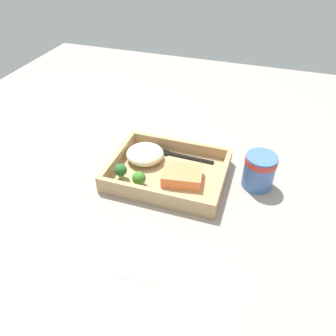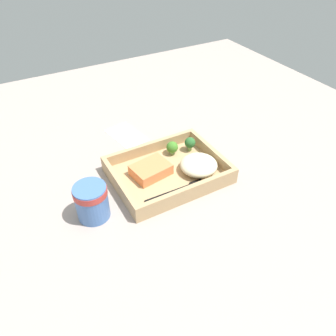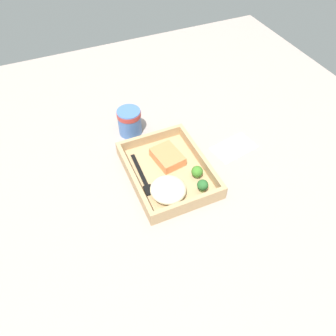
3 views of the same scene
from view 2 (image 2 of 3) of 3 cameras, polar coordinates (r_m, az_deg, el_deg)
ground_plane at (r=85.70cm, az=0.00°, el=-1.91°), size 160.00×160.00×2.00cm
takeout_tray at (r=84.66cm, az=0.00°, el=-1.10°), size 27.99×21.49×1.20cm
tray_rim at (r=83.27cm, az=0.00°, el=0.03°), size 27.99×21.49×3.12cm
salmon_fillet at (r=83.03cm, az=-3.01°, el=-0.32°), size 10.24×8.26×2.79cm
mashed_potatoes at (r=84.07cm, az=5.37°, el=0.53°), size 9.67×9.51×3.71cm
broccoli_floret_1 at (r=90.69cm, az=3.85°, el=4.37°), size 3.02×3.02×4.11cm
broccoli_floret_2 at (r=89.37cm, az=0.74°, el=3.60°), size 3.21×3.21×3.82cm
fork at (r=79.03cm, az=1.98°, el=-3.88°), size 15.84×2.29×0.44cm
paper_cup at (r=73.72cm, az=-13.17°, el=-5.50°), size 7.45×7.45×8.51cm
receipt_slip at (r=101.02cm, az=-7.27°, el=5.73°), size 10.11×14.28×0.24cm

